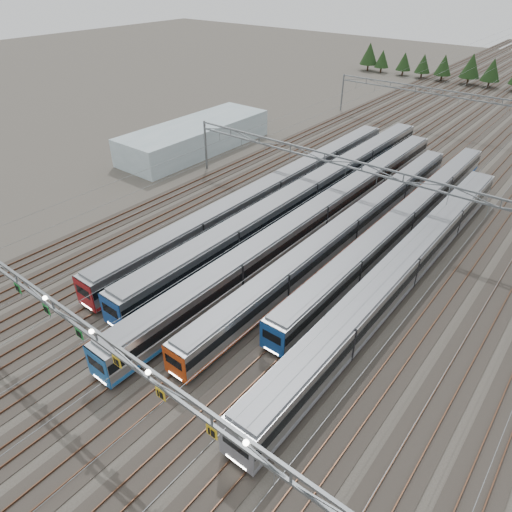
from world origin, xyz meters
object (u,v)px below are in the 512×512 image
Objects in this scene: train_e at (403,221)px; west_shed at (196,137)px; gantry_far at (470,102)px; gantry_near at (95,339)px; gantry_mid at (361,174)px; train_c at (318,216)px; train_d at (348,229)px; train_f at (403,269)px; train_a at (272,191)px; train_b at (308,194)px.

west_shed is (-42.54, 6.05, 0.41)m from train_e.
gantry_near is at bearing -90.03° from gantry_far.
gantry_near is 40.12m from gantry_mid.
train_c is 4.51m from train_d.
west_shed is at bearing 160.68° from train_f.
gantry_mid is (2.25, 6.37, 4.28)m from train_c.
train_d is at bearing -126.90° from train_e.
train_a is at bearing 165.57° from train_c.
gantry_far reaches higher than train_f.
train_f is at bearing -78.66° from gantry_far.
west_shed is (-47.04, 16.49, 0.13)m from train_f.
train_e is (13.50, 1.15, -0.24)m from train_b.
train_b is at bearing -13.93° from west_shed.
gantry_near is 1.88× the size of west_shed.
train_e is at bearing 4.89° from train_b.
train_f is at bearing -19.23° from train_c.
west_shed is at bearing 171.91° from train_e.
train_f is (13.50, -4.71, 0.16)m from train_c.
gantry_far is (0.05, 85.12, -0.70)m from gantry_near.
train_d is (4.50, -0.26, -0.17)m from train_c.
train_c is (9.00, -2.32, -0.03)m from train_a.
train_d is 51.87m from gantry_far.
gantry_mid is at bearing 14.85° from train_b.
gantry_near is at bearing -99.77° from train_e.
train_c is 51.59m from gantry_far.
train_f reaches higher than train_c.
train_d is at bearing -17.57° from west_shed.
train_f is at bearing -26.29° from train_d.
train_d is 1.02× the size of gantry_far.
west_shed reaches higher than train_f.
west_shed reaches higher than train_d.
train_c is 1.18× the size of gantry_mid.
gantry_near is (2.20, -33.75, 4.98)m from train_c.
gantry_mid is 45.00m from gantry_far.
west_shed is (-35.79, -39.59, -3.99)m from gantry_far.
train_d is at bearing -71.25° from gantry_mid.
train_b reaches higher than train_e.
gantry_near is (-6.80, -39.48, 5.10)m from train_e.
train_b is 6.42m from train_c.
gantry_far is (2.25, 51.37, 4.28)m from train_c.
train_b is 20.25m from train_f.
train_e is at bearing 80.23° from gantry_near.
train_a is at bearing -21.09° from west_shed.
train_c is 1.15× the size of train_d.
train_f is 0.96× the size of gantry_far.
train_d is 1.04× the size of train_e.
train_c is 34.19m from gantry_near.
gantry_mid is at bearing 174.62° from train_e.
train_b is at bearing -98.21° from gantry_far.
train_b reaches higher than train_d.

